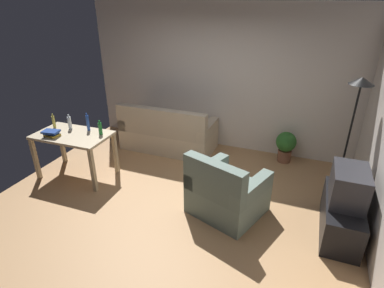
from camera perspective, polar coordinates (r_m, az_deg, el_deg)
name	(u,v)px	position (r m, az deg, el deg)	size (l,w,h in m)	color
ground_plane	(174,203)	(4.72, -3.39, -10.64)	(5.20, 4.40, 0.02)	tan
wall_rear	(220,78)	(6.04, 5.06, 11.86)	(5.20, 0.10, 2.70)	silver
couch	(168,135)	(6.12, -4.48, 1.74)	(1.78, 0.84, 0.92)	beige
tv_stand	(341,216)	(4.48, 25.61, -11.86)	(0.44, 1.10, 0.48)	black
tv	(349,186)	(4.23, 26.83, -6.86)	(0.41, 0.60, 0.44)	#2D2D33
torchiere_lamp	(356,106)	(4.82, 27.81, 6.17)	(0.32, 0.32, 1.81)	black
desk	(73,140)	(5.41, -20.91, 0.66)	(1.21, 0.72, 0.76)	#C6B28E
potted_plant	(286,145)	(5.88, 16.78, -0.14)	(0.36, 0.36, 0.57)	brown
armchair	(226,193)	(4.35, 6.16, -8.95)	(1.13, 1.09, 0.92)	slate
bottle_squat	(54,122)	(5.70, -23.98, 3.76)	(0.05, 0.05, 0.24)	#BCB24C
bottle_clear	(70,123)	(5.54, -21.49, 3.64)	(0.06, 0.06, 0.25)	silver
bottle_blue	(88,123)	(5.37, -18.53, 3.69)	(0.05, 0.05, 0.30)	#2347A3
bottle_green	(100,128)	(5.16, -16.45, 2.75)	(0.06, 0.06, 0.24)	#1E722D
book_stack	(51,133)	(5.39, -24.34, 1.83)	(0.28, 0.22, 0.10)	#B7932D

